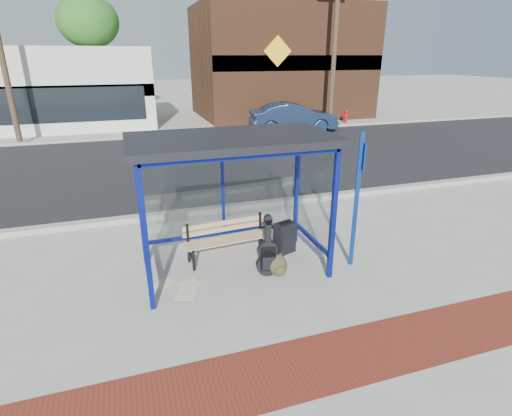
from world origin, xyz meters
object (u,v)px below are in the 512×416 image
object	(u,v)px
guitar_bag	(268,255)
fire_hydrant	(346,116)
suitcase	(285,238)
parked_car	(293,117)
bench	(227,237)
backpack	(278,266)

from	to	relation	value
guitar_bag	fire_hydrant	size ratio (longest dim) A/B	1.43
suitcase	parked_car	world-z (taller)	parked_car
bench	guitar_bag	bearing A→B (deg)	-64.43
guitar_bag	bench	bearing A→B (deg)	129.42
backpack	parked_car	distance (m)	14.20
suitcase	backpack	size ratio (longest dim) A/B	1.76
fire_hydrant	bench	bearing A→B (deg)	-127.37
bench	backpack	size ratio (longest dim) A/B	4.28
parked_car	bench	bearing A→B (deg)	159.17
guitar_bag	fire_hydrant	bearing A→B (deg)	64.43
backpack	fire_hydrant	size ratio (longest dim) A/B	0.52
suitcase	fire_hydrant	world-z (taller)	fire_hydrant
guitar_bag	suitcase	world-z (taller)	guitar_bag
bench	suitcase	world-z (taller)	bench
bench	fire_hydrant	bearing A→B (deg)	47.58
backpack	parked_car	world-z (taller)	parked_car
guitar_bag	suitcase	distance (m)	0.93
backpack	parked_car	xyz separation A→B (m)	(5.80, 12.96, 0.52)
bench	parked_car	bearing A→B (deg)	56.65
bench	backpack	distance (m)	1.18
bench	fire_hydrant	distance (m)	17.06
bench	guitar_bag	size ratio (longest dim) A/B	1.55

